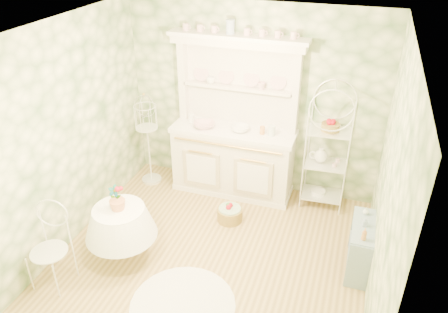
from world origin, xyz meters
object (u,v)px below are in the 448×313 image
(bakers_rack, at_px, (328,149))
(side_shelf, at_px, (360,246))
(round_table, at_px, (122,232))
(kitchen_dresser, at_px, (233,120))
(floor_basket, at_px, (230,212))
(cafe_chair, at_px, (49,253))
(birdcage_stand, at_px, (148,142))

(bakers_rack, distance_m, side_shelf, 1.43)
(side_shelf, xyz_separation_m, round_table, (-2.69, -0.70, 0.06))
(kitchen_dresser, distance_m, floor_basket, 1.27)
(kitchen_dresser, height_order, floor_basket, kitchen_dresser)
(bakers_rack, relative_size, cafe_chair, 2.06)
(birdcage_stand, bearing_deg, bakers_rack, 4.79)
(kitchen_dresser, relative_size, bakers_rack, 1.30)
(bakers_rack, xyz_separation_m, birdcage_stand, (-2.58, -0.22, -0.20))
(bakers_rack, bearing_deg, kitchen_dresser, 179.41)
(bakers_rack, xyz_separation_m, side_shelf, (0.57, -1.18, -0.57))
(round_table, relative_size, birdcage_stand, 0.55)
(kitchen_dresser, xyz_separation_m, round_table, (-0.81, -1.82, -0.77))
(birdcage_stand, bearing_deg, round_table, -74.23)
(kitchen_dresser, relative_size, side_shelf, 3.14)
(side_shelf, bearing_deg, round_table, -164.56)
(side_shelf, height_order, round_table, round_table)
(bakers_rack, bearing_deg, birdcage_stand, -178.52)
(birdcage_stand, height_order, floor_basket, birdcage_stand)
(floor_basket, bearing_deg, side_shelf, -12.83)
(bakers_rack, relative_size, side_shelf, 2.41)
(cafe_chair, height_order, birdcage_stand, birdcage_stand)
(floor_basket, bearing_deg, bakers_rack, 35.14)
(side_shelf, distance_m, birdcage_stand, 3.32)
(round_table, bearing_deg, kitchen_dresser, 66.10)
(kitchen_dresser, distance_m, bakers_rack, 1.34)
(side_shelf, xyz_separation_m, cafe_chair, (-3.21, -1.32, 0.11))
(cafe_chair, distance_m, floor_basket, 2.30)
(birdcage_stand, xyz_separation_m, floor_basket, (1.46, -0.57, -0.55))
(bakers_rack, bearing_deg, floor_basket, -148.17)
(bakers_rack, xyz_separation_m, round_table, (-2.11, -1.88, -0.50))
(bakers_rack, bearing_deg, side_shelf, -67.40)
(birdcage_stand, bearing_deg, cafe_chair, -91.38)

